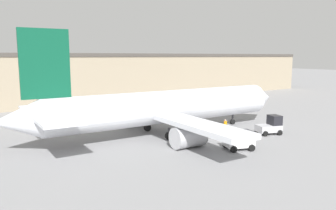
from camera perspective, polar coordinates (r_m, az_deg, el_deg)
name	(u,v)px	position (r m, az deg, el deg)	size (l,w,h in m)	color
ground_plane	(168,134)	(39.96, 0.00, -5.02)	(400.00, 400.00, 0.00)	gray
terminal_building	(129,76)	(74.97, -6.78, 5.09)	(97.91, 13.87, 9.93)	gray
airplane	(161,108)	(38.83, -1.21, -0.50)	(36.80, 28.92, 11.95)	silver
ground_crew_worker	(225,126)	(40.61, 9.95, -3.60)	(0.38, 0.38, 1.73)	#1E2338
baggage_tug	(271,126)	(41.50, 17.42, -3.46)	(3.19, 2.69, 2.28)	#B2B2B7
belt_loader_truck	(240,140)	(34.02, 12.51, -6.03)	(3.22, 2.83, 1.92)	silver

